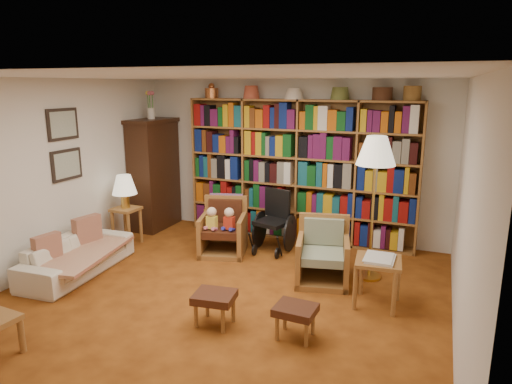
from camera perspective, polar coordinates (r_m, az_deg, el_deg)
The scene contains 22 objects.
floor at distance 5.49m, azimuth -4.33°, elevation -12.86°, with size 5.00×5.00×0.00m, color #954E17.
ceiling at distance 4.93m, azimuth -4.85°, elevation 14.21°, with size 5.00×5.00×0.00m, color white.
wall_back at distance 7.34m, azimuth 4.25°, elevation 4.11°, with size 5.00×5.00×0.00m, color silver.
wall_front at distance 3.15m, azimuth -25.77°, elevation -9.81°, with size 5.00×5.00×0.00m, color silver.
wall_left at distance 6.57m, azimuth -24.47°, elevation 1.85°, with size 5.00×5.00×0.00m, color silver.
wall_right at distance 4.55m, azimuth 24.81°, elevation -2.81°, with size 5.00×5.00×0.00m, color silver.
bookshelf at distance 7.13m, azimuth 5.34°, elevation 3.18°, with size 3.60×0.30×2.42m.
curio_cabinet at distance 7.95m, azimuth -12.61°, elevation 2.37°, with size 0.50×0.95×2.40m.
framed_pictures at distance 6.70m, azimuth -22.80°, elevation 5.47°, with size 0.03×0.52×0.97m.
sofa at distance 6.45m, azimuth -21.42°, elevation -7.40°, with size 0.64×1.64×0.48m, color beige.
sofa_throw at distance 6.40m, azimuth -21.14°, elevation -6.96°, with size 0.79×1.47×0.04m, color beige.
cushion_left at distance 6.71m, azimuth -20.34°, elevation -4.61°, with size 0.13×0.40×0.40m, color maroon.
cushion_right at distance 6.24m, azimuth -24.66°, elevation -6.33°, with size 0.11×0.35×0.35m, color maroon.
side_table_lamp at distance 7.28m, azimuth -15.89°, elevation -3.16°, with size 0.38×0.38×0.58m.
table_lamp at distance 7.16m, azimuth -16.15°, elevation 0.76°, with size 0.37×0.37×0.51m.
armchair_leather at distance 6.73m, azimuth -3.86°, elevation -4.71°, with size 0.82×0.83×0.82m.
armchair_sage at distance 5.86m, azimuth 8.53°, elevation -7.98°, with size 0.79×0.80×0.80m.
wheelchair at distance 6.81m, azimuth 2.32°, elevation -3.86°, with size 0.54×0.72×0.90m.
floor_lamp at distance 5.70m, azimuth 14.76°, elevation 4.29°, with size 0.48×0.48×1.82m.
side_table_papers at distance 5.28m, azimuth 15.02°, elevation -9.05°, with size 0.53×0.53×0.57m.
footstool_a at distance 4.80m, azimuth -5.21°, elevation -13.17°, with size 0.45×0.40×0.35m.
footstool_b at distance 4.58m, azimuth 4.96°, elevation -14.71°, with size 0.41×0.35×0.33m.
Camera 1 is at (2.24, -4.39, 2.42)m, focal length 32.00 mm.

